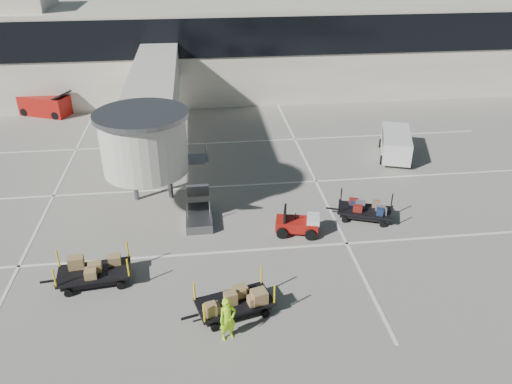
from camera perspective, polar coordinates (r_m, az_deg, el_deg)
ground at (r=23.30m, az=-2.74°, el=-9.66°), size 140.00×140.00×0.00m
lane_markings at (r=31.16m, az=-5.30°, el=0.85°), size 40.00×30.00×0.02m
terminal at (r=49.35m, az=-6.11°, el=16.23°), size 64.00×12.11×15.20m
jet_bridge at (r=32.33m, az=-11.79°, el=9.64°), size 5.70×20.40×6.03m
baggage_tug at (r=26.12m, az=4.85°, el=-3.66°), size 2.42×1.85×1.46m
suitcase_cart at (r=27.91m, az=12.44°, el=-2.11°), size 3.58×2.36×1.39m
box_cart_near at (r=21.11m, az=-2.41°, el=-12.40°), size 3.90×2.29×1.50m
box_cart_far at (r=23.76m, az=-18.04°, el=-8.70°), size 3.99×1.94×1.54m
ground_worker at (r=19.76m, az=-3.25°, el=-14.30°), size 0.81×0.67×1.92m
minivan at (r=35.94m, az=15.68°, el=5.52°), size 3.12×4.84×1.71m
belt_loader at (r=46.24m, az=-22.98°, el=9.11°), size 4.74×3.28×2.15m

